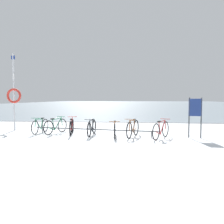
{
  "coord_description": "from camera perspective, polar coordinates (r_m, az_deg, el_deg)",
  "views": [
    {
      "loc": [
        0.39,
        -6.35,
        1.73
      ],
      "look_at": [
        -0.93,
        7.19,
        0.91
      ],
      "focal_mm": 37.16,
      "sensor_mm": 36.0,
      "label": 1
    }
  ],
  "objects": [
    {
      "name": "rescue_post",
      "position": [
        13.44,
        -22.99,
        4.11
      ],
      "size": [
        0.8,
        0.12,
        4.12
      ],
      "color": "silver",
      "rests_on": "ground"
    },
    {
      "name": "bicycle_0",
      "position": [
        12.01,
        -17.24,
        -3.27
      ],
      "size": [
        0.46,
        1.68,
        0.79
      ],
      "color": "black",
      "rests_on": "ground"
    },
    {
      "name": "info_sign",
      "position": [
        10.6,
        19.8,
        0.23
      ],
      "size": [
        0.55,
        0.12,
        1.75
      ],
      "color": "#33383D",
      "rests_on": "ground"
    },
    {
      "name": "bike_rack",
      "position": [
        10.8,
        -4.54,
        -4.32
      ],
      "size": [
        5.85,
        0.98,
        0.31
      ],
      "color": "#4C5156",
      "rests_on": "ground"
    },
    {
      "name": "bicycle_5",
      "position": [
        10.34,
        5.13,
        -4.08
      ],
      "size": [
        0.63,
        1.62,
        0.84
      ],
      "color": "black",
      "rests_on": "ground"
    },
    {
      "name": "bicycle_2",
      "position": [
        11.15,
        -9.9,
        -3.59
      ],
      "size": [
        0.47,
        1.69,
        0.83
      ],
      "color": "black",
      "rests_on": "ground"
    },
    {
      "name": "bicycle_4",
      "position": [
        10.36,
        0.68,
        -4.28
      ],
      "size": [
        0.46,
        1.73,
        0.74
      ],
      "color": "black",
      "rests_on": "ground"
    },
    {
      "name": "bicycle_6",
      "position": [
        10.12,
        11.97,
        -4.32
      ],
      "size": [
        0.87,
        1.53,
        0.82
      ],
      "color": "black",
      "rests_on": "ground"
    },
    {
      "name": "bicycle_3",
      "position": [
        10.74,
        -5.0,
        -3.9
      ],
      "size": [
        0.46,
        1.7,
        0.79
      ],
      "color": "black",
      "rests_on": "ground"
    },
    {
      "name": "ground",
      "position": [
        60.27,
        5.21,
        1.76
      ],
      "size": [
        80.0,
        132.0,
        0.08
      ],
      "color": "silver"
    },
    {
      "name": "bicycle_1",
      "position": [
        11.65,
        -13.69,
        -3.38
      ],
      "size": [
        0.7,
        1.6,
        0.81
      ],
      "color": "black",
      "rests_on": "ground"
    }
  ]
}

